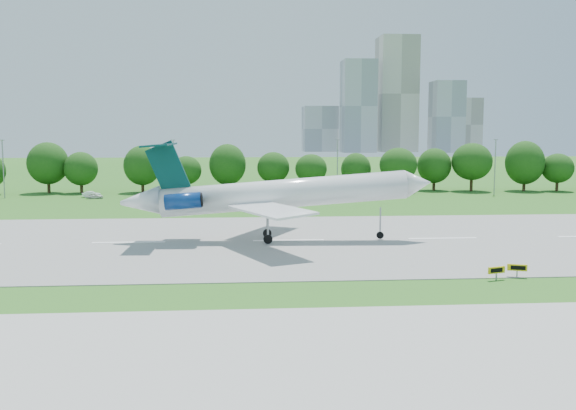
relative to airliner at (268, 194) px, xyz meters
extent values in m
plane|color=#245C18|center=(2.55, -25.05, -6.05)|extent=(600.00, 600.00, 0.00)
cube|color=gray|center=(2.55, -0.05, -6.01)|extent=(400.00, 45.00, 0.08)
cube|color=#ADADA8|center=(2.55, -43.05, -6.01)|extent=(400.00, 23.00, 0.08)
cylinder|color=#382314|center=(-17.45, 66.95, -4.25)|extent=(0.70, 0.70, 3.60)
sphere|color=#113B0E|center=(-17.45, 66.95, 0.15)|extent=(8.40, 8.40, 8.40)
cylinder|color=#382314|center=(22.55, 66.95, -4.25)|extent=(0.70, 0.70, 3.60)
sphere|color=#113B0E|center=(22.55, 66.95, 0.15)|extent=(8.40, 8.40, 8.40)
cylinder|color=#382314|center=(62.55, 66.95, -4.25)|extent=(0.70, 0.70, 3.60)
sphere|color=#113B0E|center=(62.55, 66.95, 0.15)|extent=(8.40, 8.40, 8.40)
cylinder|color=gray|center=(-52.45, 56.95, -0.05)|extent=(0.24, 0.24, 12.00)
cube|color=gray|center=(-52.45, 56.95, 6.05)|extent=(0.90, 0.25, 0.18)
cylinder|color=gray|center=(-17.45, 56.95, -0.05)|extent=(0.24, 0.24, 12.00)
cube|color=gray|center=(-17.45, 56.95, 6.05)|extent=(0.90, 0.25, 0.18)
cylinder|color=gray|center=(17.55, 56.95, -0.05)|extent=(0.24, 0.24, 12.00)
cube|color=gray|center=(17.55, 56.95, 6.05)|extent=(0.90, 0.25, 0.18)
cylinder|color=gray|center=(52.55, 56.95, -0.05)|extent=(0.24, 0.24, 12.00)
cube|color=gray|center=(52.55, 56.95, 6.05)|extent=(0.90, 0.25, 0.18)
cube|color=#B2B2B7|center=(77.55, 354.95, 24.95)|extent=(22.00, 22.00, 62.00)
cube|color=beige|center=(107.55, 369.95, 33.95)|extent=(26.00, 26.00, 80.00)
cube|color=#B2B2B7|center=(137.55, 349.95, 17.95)|extent=(20.00, 20.00, 48.00)
cube|color=beige|center=(160.55, 374.95, 12.95)|extent=(18.00, 18.00, 38.00)
cube|color=#B2B2B7|center=(54.55, 379.95, 9.95)|extent=(24.00, 24.00, 32.00)
cylinder|color=white|center=(1.95, -0.05, -0.01)|extent=(31.07, 4.34, 5.83)
cone|color=white|center=(18.99, -0.45, 1.23)|extent=(3.63, 3.68, 3.83)
cone|color=white|center=(-15.92, 0.38, -0.90)|extent=(5.26, 3.72, 3.95)
cube|color=white|center=(-0.08, -7.19, -1.17)|extent=(10.06, 14.29, 0.63)
cube|color=white|center=(0.27, 7.19, -1.17)|extent=(10.54, 14.25, 0.63)
cube|color=#053738|center=(-12.43, 0.30, 3.21)|extent=(5.57, 0.65, 7.03)
cube|color=#053738|center=(-13.46, 0.32, 6.11)|extent=(3.53, 9.83, 0.46)
cylinder|color=navy|center=(-10.44, -2.42, -0.60)|extent=(4.49, 2.06, 2.26)
cylinder|color=navy|center=(-10.31, 2.92, -0.60)|extent=(4.49, 2.06, 2.26)
cylinder|color=gray|center=(14.27, -0.34, -3.60)|extent=(0.21, 0.21, 3.60)
cylinder|color=black|center=(14.27, -0.34, -5.40)|extent=(0.93, 0.33, 0.92)
cylinder|color=gray|center=(-0.16, -2.26, -3.60)|extent=(0.25, 0.25, 3.60)
cylinder|color=black|center=(-0.16, -2.26, -5.40)|extent=(1.14, 0.49, 1.13)
cylinder|color=gray|center=(-0.05, 2.26, -3.60)|extent=(0.25, 0.25, 3.60)
cylinder|color=black|center=(-0.05, 2.26, -5.40)|extent=(1.14, 0.49, 1.13)
cube|color=gray|center=(22.60, -22.25, -5.65)|extent=(0.14, 0.14, 0.79)
cube|color=#E5B70C|center=(22.60, -22.25, -5.08)|extent=(1.78, 0.79, 0.62)
cube|color=black|center=(22.56, -22.36, -5.08)|extent=(1.29, 0.47, 0.40)
cube|color=gray|center=(20.22, -23.13, -5.65)|extent=(0.14, 0.14, 0.79)
cube|color=#E5B70C|center=(20.22, -23.13, -5.09)|extent=(1.78, 0.72, 0.62)
cube|color=black|center=(20.26, -23.25, -5.09)|extent=(1.30, 0.41, 0.39)
imported|color=white|center=(-34.87, 57.84, -5.41)|extent=(4.08, 2.30, 1.27)
imported|color=silver|center=(-33.62, 54.86, -5.46)|extent=(3.47, 1.50, 1.17)
camera|label=1|loc=(-3.65, -80.11, 7.69)|focal=40.00mm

